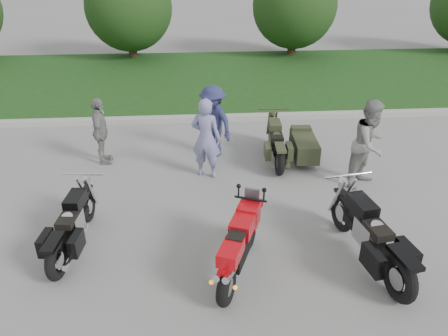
{
  "coord_description": "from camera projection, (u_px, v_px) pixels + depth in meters",
  "views": [
    {
      "loc": [
        -0.45,
        -5.92,
        4.68
      ],
      "look_at": [
        0.09,
        1.47,
        0.8
      ],
      "focal_mm": 35.0,
      "sensor_mm": 36.0,
      "label": 1
    }
  ],
  "objects": [
    {
      "name": "person_grey",
      "position": [
        370.0,
        144.0,
        9.01
      ],
      "size": [
        1.16,
        1.13,
        1.88
      ],
      "primitive_type": "imported",
      "rotation": [
        0.0,
        0.0,
        0.68
      ],
      "color": "gray",
      "rests_on": "ground"
    },
    {
      "name": "ground",
      "position": [
        225.0,
        250.0,
        7.42
      ],
      "size": [
        80.0,
        80.0,
        0.0
      ],
      "primitive_type": "plane",
      "color": "gray",
      "rests_on": "ground"
    },
    {
      "name": "sportbike_red",
      "position": [
        239.0,
        245.0,
        6.64
      ],
      "size": [
        0.88,
        1.88,
        0.94
      ],
      "rotation": [
        0.0,
        0.0,
        -0.38
      ],
      "color": "black",
      "rests_on": "ground"
    },
    {
      "name": "curb",
      "position": [
        209.0,
        118.0,
        12.69
      ],
      "size": [
        60.0,
        0.3,
        0.15
      ],
      "primitive_type": "cube",
      "color": "#A9A79F",
      "rests_on": "ground"
    },
    {
      "name": "person_stripe",
      "position": [
        206.0,
        138.0,
        9.37
      ],
      "size": [
        0.77,
        0.64,
        1.8
      ],
      "primitive_type": "imported",
      "rotation": [
        0.0,
        0.0,
        2.78
      ],
      "color": "#8583B3",
      "rests_on": "ground"
    },
    {
      "name": "person_denim",
      "position": [
        213.0,
        121.0,
        10.32
      ],
      "size": [
        1.22,
        1.28,
        1.74
      ],
      "primitive_type": "imported",
      "rotation": [
        0.0,
        0.0,
        -0.86
      ],
      "color": "navy",
      "rests_on": "ground"
    },
    {
      "name": "grass_strip",
      "position": [
        204.0,
        78.0,
        16.36
      ],
      "size": [
        60.0,
        8.0,
        0.14
      ],
      "primitive_type": "cube",
      "color": "#265A1F",
      "rests_on": "ground"
    },
    {
      "name": "cruiser_left",
      "position": [
        71.0,
        228.0,
        7.24
      ],
      "size": [
        0.45,
        2.19,
        0.84
      ],
      "rotation": [
        0.0,
        0.0,
        -0.1
      ],
      "color": "black",
      "rests_on": "ground"
    },
    {
      "name": "cruiser_sidecar",
      "position": [
        293.0,
        145.0,
        10.24
      ],
      "size": [
        1.13,
        2.19,
        0.84
      ],
      "rotation": [
        0.0,
        0.0,
        -0.06
      ],
      "color": "black",
      "rests_on": "ground"
    },
    {
      "name": "tree_mid_right",
      "position": [
        295.0,
        6.0,
        18.59
      ],
      "size": [
        3.6,
        3.6,
        4.0
      ],
      "color": "#3F2B1C",
      "rests_on": "ground"
    },
    {
      "name": "tree_mid_left",
      "position": [
        129.0,
        7.0,
        18.14
      ],
      "size": [
        3.6,
        3.6,
        4.0
      ],
      "color": "#3F2B1C",
      "rests_on": "ground"
    },
    {
      "name": "cruiser_right",
      "position": [
        373.0,
        239.0,
        6.88
      ],
      "size": [
        0.66,
        2.48,
        0.96
      ],
      "rotation": [
        0.0,
        0.0,
        0.16
      ],
      "color": "black",
      "rests_on": "ground"
    },
    {
      "name": "person_back",
      "position": [
        101.0,
        131.0,
        9.98
      ],
      "size": [
        0.45,
        0.95,
        1.58
      ],
      "primitive_type": "imported",
      "rotation": [
        0.0,
        0.0,
        1.64
      ],
      "color": "gray",
      "rests_on": "ground"
    }
  ]
}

